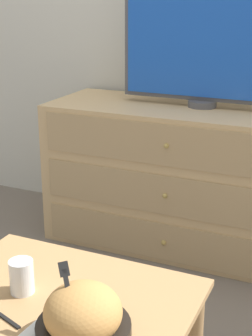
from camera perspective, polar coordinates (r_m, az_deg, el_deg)
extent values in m
plane|color=#70665B|center=(2.97, 8.10, -5.82)|extent=(12.00, 12.00, 0.00)
cube|color=tan|center=(2.59, 6.34, -1.05)|extent=(1.34, 0.51, 0.71)
cube|color=tan|center=(2.46, 4.24, -8.20)|extent=(1.23, 0.01, 0.19)
sphere|color=tan|center=(2.45, 4.20, -8.26)|extent=(0.02, 0.02, 0.02)
cube|color=tan|center=(2.36, 4.38, -3.05)|extent=(1.23, 0.01, 0.19)
sphere|color=tan|center=(2.35, 4.33, -3.10)|extent=(0.02, 0.02, 0.02)
cube|color=tan|center=(2.28, 4.54, 2.50)|extent=(1.23, 0.01, 0.19)
sphere|color=tan|center=(2.27, 4.48, 2.46)|extent=(0.02, 0.02, 0.02)
cylinder|color=#515156|center=(2.50, 8.44, 7.07)|extent=(0.14, 0.14, 0.03)
cube|color=#515156|center=(2.47, 8.82, 13.43)|extent=(0.80, 0.04, 0.53)
cube|color=blue|center=(2.45, 8.67, 13.39)|extent=(0.76, 0.01, 0.49)
cube|color=tan|center=(1.44, -7.93, -14.97)|extent=(0.72, 0.58, 0.02)
cylinder|color=#9C7549|center=(1.90, -12.04, -14.23)|extent=(0.04, 0.04, 0.43)
cylinder|color=black|center=(1.30, -4.72, -17.47)|extent=(0.23, 0.23, 0.04)
ellipsoid|color=tan|center=(1.27, -4.79, -15.63)|extent=(0.19, 0.19, 0.14)
cube|color=black|center=(1.25, -6.13, -14.81)|extent=(0.08, 0.07, 0.14)
cube|color=black|center=(1.25, -6.89, -11.06)|extent=(0.03, 0.03, 0.03)
cylinder|color=beige|center=(1.48, -11.44, -12.31)|extent=(0.06, 0.06, 0.06)
cylinder|color=white|center=(1.47, -11.49, -11.71)|extent=(0.07, 0.07, 0.10)
cube|color=black|center=(1.42, -13.82, -15.47)|extent=(0.16, 0.06, 0.01)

